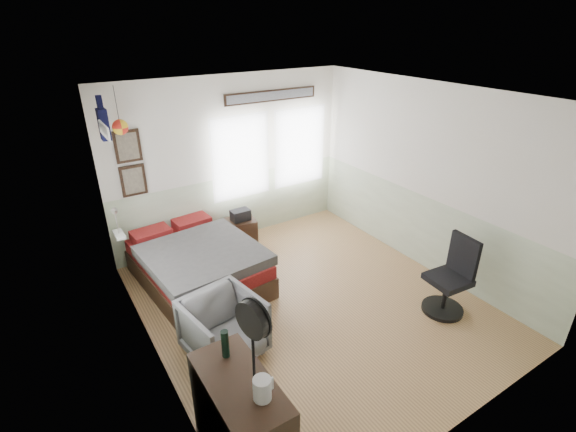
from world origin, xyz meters
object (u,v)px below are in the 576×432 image
at_px(armchair, 224,328).
at_px(nightstand, 241,232).
at_px(bed, 198,265).
at_px(dresser, 241,421).
at_px(task_chair, 451,282).

bearing_deg(armchair, nightstand, 49.67).
bearing_deg(bed, armchair, -105.54).
relative_size(bed, dresser, 2.09).
bearing_deg(dresser, task_chair, 7.18).
distance_m(dresser, nightstand, 3.76).
bearing_deg(dresser, nightstand, 63.39).
bearing_deg(nightstand, task_chair, -52.88).
bearing_deg(bed, nightstand, 28.29).
bearing_deg(task_chair, bed, 142.57).
bearing_deg(bed, task_chair, -47.79).
relative_size(bed, nightstand, 4.50).
relative_size(nightstand, task_chair, 0.45).
relative_size(bed, task_chair, 2.01).
xyz_separation_m(dresser, nightstand, (1.68, 3.35, -0.22)).
bearing_deg(armchair, bed, 70.47).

